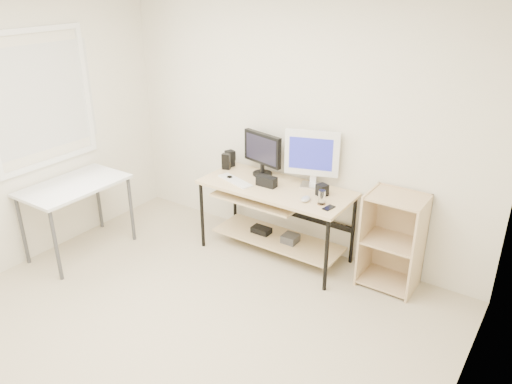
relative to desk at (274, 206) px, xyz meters
The scene contains 16 objects.
room 1.80m from the desk, 93.95° to the right, with size 4.01×4.01×2.62m.
desk is the anchor object (origin of this frame).
side_table 1.97m from the desk, 147.35° to the right, with size 0.60×1.00×0.75m.
shelf_unit 1.19m from the desk, ahead, with size 0.50×0.40×0.90m.
black_monitor 0.56m from the desk, 144.57° to the left, with size 0.48×0.20×0.44m.
white_imac 0.64m from the desk, 33.84° to the left, with size 0.51×0.21×0.55m.
keyboard 0.45m from the desk, 162.46° to the right, with size 0.43×0.12×0.01m, color silver.
mouse 0.50m from the desk, 17.43° to the right, with size 0.08×0.12×0.04m, color #B8B8BE.
center_speaker 0.27m from the desk, 143.92° to the right, with size 0.20×0.09×0.10m, color black.
speaker_left 0.76m from the desk, 163.90° to the left, with size 0.11×0.11×0.17m.
speaker_right 0.56m from the desk, ahead, with size 0.09×0.09×0.11m, color black.
audio_controller 0.73m from the desk, behind, with size 0.08×0.05×0.17m, color black.
volume_puck 0.53m from the desk, 168.76° to the right, with size 0.06×0.06×0.02m, color black.
smartphone 0.72m from the desk, 12.90° to the right, with size 0.06×0.12×0.01m, color black.
coaster 0.62m from the desk, 11.14° to the right, with size 0.08×0.08×0.01m, color #986B44.
drinking_glass 0.65m from the desk, 11.14° to the right, with size 0.06×0.06×0.13m, color white.
Camera 1 is at (2.32, -2.12, 2.66)m, focal length 35.00 mm.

